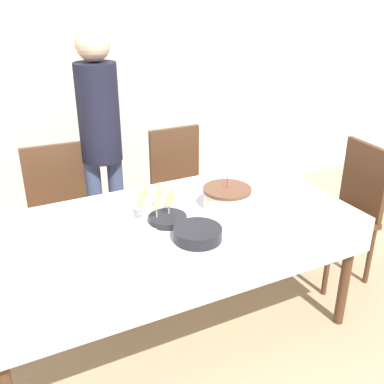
% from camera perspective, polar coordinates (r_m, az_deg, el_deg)
% --- Properties ---
extents(ground_plane, '(12.00, 12.00, 0.00)m').
position_cam_1_polar(ground_plane, '(2.91, -2.57, -16.73)').
color(ground_plane, tan).
extents(wall_back, '(8.00, 0.05, 2.70)m').
position_cam_1_polar(wall_back, '(3.83, -13.72, 15.22)').
color(wall_back, silver).
rests_on(wall_back, ground_plane).
extents(dining_table, '(2.06, 1.00, 0.75)m').
position_cam_1_polar(dining_table, '(2.53, -2.84, -5.55)').
color(dining_table, white).
rests_on(dining_table, ground_plane).
extents(dining_chair_far_left, '(0.45, 0.45, 0.98)m').
position_cam_1_polar(dining_chair_far_left, '(3.18, -16.41, -2.31)').
color(dining_chair_far_left, '#51331E').
rests_on(dining_chair_far_left, ground_plane).
extents(dining_chair_far_right, '(0.43, 0.43, 0.98)m').
position_cam_1_polar(dining_chair_far_right, '(3.42, -1.43, 0.68)').
color(dining_chair_far_right, '#51331E').
rests_on(dining_chair_far_right, ground_plane).
extents(dining_chair_right_end, '(0.45, 0.45, 0.98)m').
position_cam_1_polar(dining_chair_right_end, '(3.30, 19.17, -1.71)').
color(dining_chair_right_end, '#51331E').
rests_on(dining_chair_right_end, ground_plane).
extents(birthday_cake, '(0.28, 0.28, 0.19)m').
position_cam_1_polar(birthday_cake, '(2.62, 4.46, -0.63)').
color(birthday_cake, silver).
rests_on(birthday_cake, dining_table).
extents(champagne_tray, '(0.31, 0.31, 0.18)m').
position_cam_1_polar(champagne_tray, '(2.49, -4.72, -1.32)').
color(champagne_tray, silver).
rests_on(champagne_tray, dining_table).
extents(plate_stack_main, '(0.25, 0.25, 0.06)m').
position_cam_1_polar(plate_stack_main, '(2.28, 0.71, -5.32)').
color(plate_stack_main, black).
rests_on(plate_stack_main, dining_table).
extents(plate_stack_dessert, '(0.21, 0.21, 0.03)m').
position_cam_1_polar(plate_stack_dessert, '(2.46, -3.12, -3.44)').
color(plate_stack_dessert, black).
rests_on(plate_stack_dessert, dining_table).
extents(cake_knife, '(0.30, 0.05, 0.00)m').
position_cam_1_polar(cake_knife, '(2.45, 6.37, -4.00)').
color(cake_knife, silver).
rests_on(cake_knife, dining_table).
extents(fork_pile, '(0.17, 0.07, 0.02)m').
position_cam_1_polar(fork_pile, '(2.24, -16.65, -7.68)').
color(fork_pile, silver).
rests_on(fork_pile, dining_table).
extents(napkin_pile, '(0.15, 0.15, 0.01)m').
position_cam_1_polar(napkin_pile, '(2.41, -17.36, -5.54)').
color(napkin_pile, '#8CC6E0').
rests_on(napkin_pile, dining_table).
extents(person_standing, '(0.28, 0.28, 1.71)m').
position_cam_1_polar(person_standing, '(3.13, -11.59, 7.67)').
color(person_standing, '#3F4C72').
rests_on(person_standing, ground_plane).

